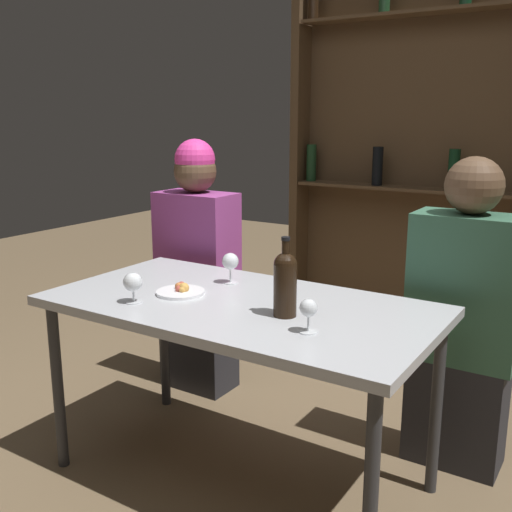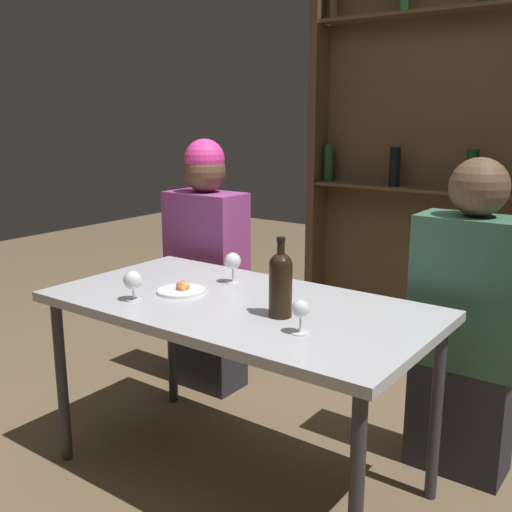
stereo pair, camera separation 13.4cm
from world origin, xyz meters
TOP-DOWN VIEW (x-y plane):
  - ground_plane at (0.00, 0.00)m, footprint 10.00×10.00m
  - dining_table at (0.00, 0.00)m, footprint 1.45×0.76m
  - wine_rack_wall at (-0.00, 2.01)m, footprint 1.69×0.21m
  - wine_bottle at (0.22, -0.05)m, footprint 0.08×0.08m
  - wine_glass_0 at (-0.32, -0.22)m, footprint 0.07×0.07m
  - wine_glass_1 at (0.37, -0.15)m, footprint 0.06×0.06m
  - wine_glass_2 at (-0.17, 0.19)m, footprint 0.07×0.07m
  - food_plate_0 at (-0.25, -0.04)m, footprint 0.19×0.19m
  - seated_person_left at (-0.65, 0.58)m, footprint 0.40×0.22m
  - seated_person_right at (0.67, 0.58)m, footprint 0.42×0.22m

SIDE VIEW (x-z plane):
  - ground_plane at x=0.00m, z-range 0.00..0.00m
  - seated_person_right at x=0.67m, z-range -0.03..1.22m
  - seated_person_left at x=-0.65m, z-range -0.01..1.28m
  - dining_table at x=0.00m, z-range 0.30..1.04m
  - food_plate_0 at x=-0.25m, z-range 0.72..0.76m
  - wine_glass_0 at x=-0.32m, z-range 0.75..0.86m
  - wine_glass_1 at x=0.37m, z-range 0.75..0.86m
  - wine_glass_2 at x=-0.17m, z-range 0.76..0.88m
  - wine_bottle at x=0.22m, z-range 0.72..0.99m
  - wine_rack_wall at x=0.00m, z-range 0.01..2.26m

